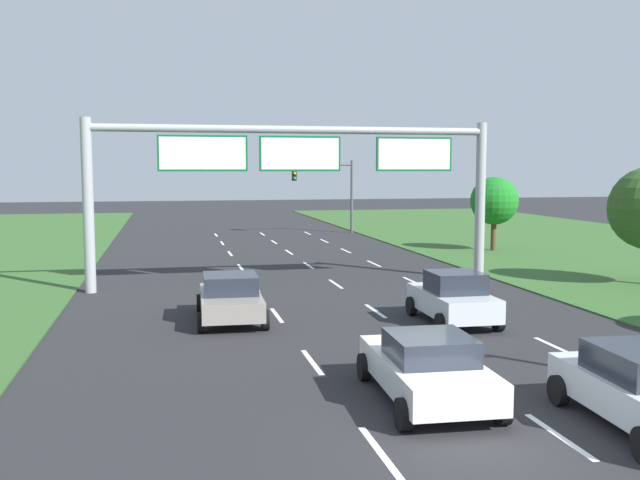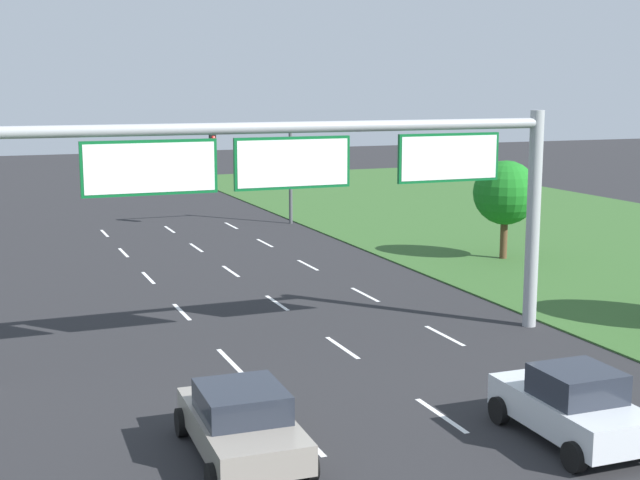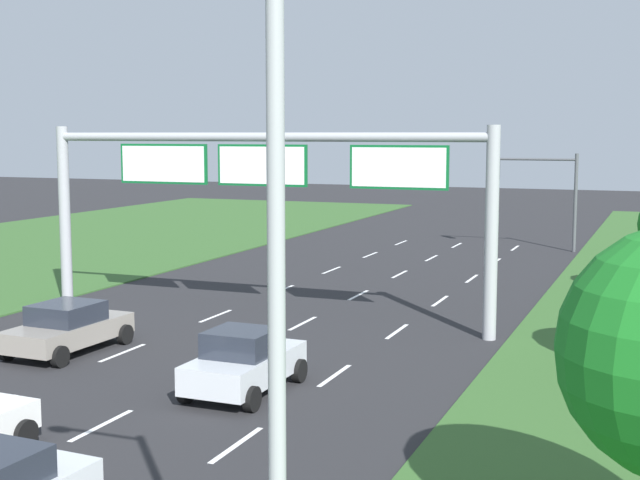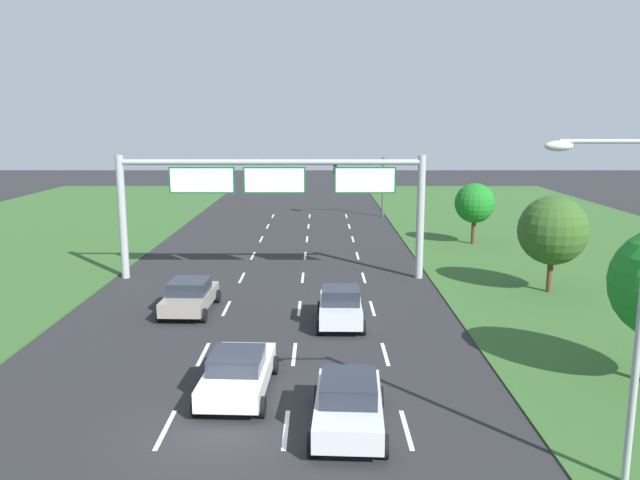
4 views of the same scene
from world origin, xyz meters
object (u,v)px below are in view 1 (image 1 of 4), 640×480
at_px(car_near_red, 230,297).
at_px(car_lead_silver, 453,298).
at_px(sign_gantry, 299,168).
at_px(traffic_light_mast, 327,183).
at_px(roadside_tree_far, 494,201).
at_px(car_mid_lane, 427,367).

xyz_separation_m(car_near_red, car_lead_silver, (7.00, -1.87, 0.04)).
bearing_deg(sign_gantry, traffic_light_mast, 74.40).
distance_m(sign_gantry, roadside_tree_far, 17.11).
bearing_deg(car_lead_silver, car_mid_lane, -115.68).
height_order(car_lead_silver, traffic_light_mast, traffic_light_mast).
xyz_separation_m(car_lead_silver, car_mid_lane, (-3.58, -7.13, -0.08)).
bearing_deg(roadside_tree_far, sign_gantry, -144.20).
height_order(car_near_red, car_mid_lane, car_near_red).
bearing_deg(traffic_light_mast, car_mid_lane, -99.66).
height_order(car_near_red, car_lead_silver, car_lead_silver).
relative_size(car_mid_lane, sign_gantry, 0.26).
bearing_deg(car_near_red, traffic_light_mast, 73.50).
bearing_deg(car_lead_silver, sign_gantry, 113.64).
bearing_deg(traffic_light_mast, roadside_tree_far, -62.07).
bearing_deg(roadside_tree_far, car_mid_lane, -118.55).
relative_size(car_near_red, roadside_tree_far, 0.96).
relative_size(car_lead_silver, traffic_light_mast, 0.70).
bearing_deg(car_lead_silver, roadside_tree_far, 61.74).
bearing_deg(sign_gantry, car_near_red, -118.16).
height_order(car_lead_silver, roadside_tree_far, roadside_tree_far).
bearing_deg(car_mid_lane, sign_gantry, 92.36).
relative_size(car_mid_lane, traffic_light_mast, 0.80).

